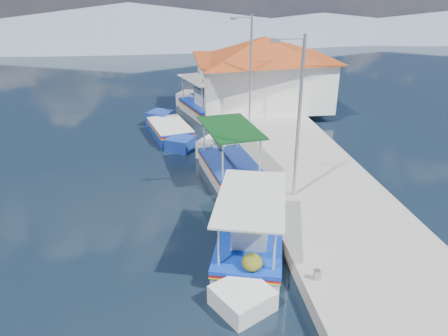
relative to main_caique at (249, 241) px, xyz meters
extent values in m
plane|color=black|center=(-2.33, 0.80, -0.44)|extent=(160.00, 160.00, 0.00)
cube|color=#A7A59C|center=(3.57, 6.80, -0.19)|extent=(5.00, 44.00, 0.50)
cylinder|color=#A5A8AD|center=(1.47, -2.20, 0.21)|extent=(0.20, 0.20, 0.30)
cylinder|color=#A5A8AD|center=(1.47, 2.80, 0.21)|extent=(0.20, 0.20, 0.30)
cylinder|color=#A5A8AD|center=(1.47, 8.80, 0.21)|extent=(0.20, 0.20, 0.30)
cylinder|color=#A5A8AD|center=(1.47, 14.80, 0.21)|extent=(0.20, 0.20, 0.30)
cube|color=silver|center=(0.02, -0.07, -0.25)|extent=(2.92, 4.24, 0.84)
cube|color=silver|center=(-0.67, 2.39, -0.14)|extent=(1.91, 1.91, 0.93)
cube|color=silver|center=(0.69, -2.45, -0.25)|extent=(1.86, 1.86, 0.80)
cube|color=#0D34B2|center=(0.02, -0.07, 0.14)|extent=(3.01, 4.36, 0.05)
cube|color=#B40F13|center=(0.02, -0.07, 0.07)|extent=(3.01, 4.36, 0.04)
cube|color=yellow|center=(0.02, -0.07, 0.01)|extent=(3.01, 4.36, 0.04)
cube|color=#0D34B2|center=(0.02, -0.07, 0.21)|extent=(3.02, 4.33, 0.04)
cube|color=brown|center=(0.02, -0.07, 0.18)|extent=(2.75, 4.12, 0.04)
cube|color=silver|center=(0.09, -0.32, 0.67)|extent=(1.35, 1.40, 0.98)
cube|color=silver|center=(0.09, -0.32, 1.17)|extent=(1.46, 1.51, 0.05)
cylinder|color=beige|center=(-1.17, 1.28, 0.89)|extent=(0.06, 0.06, 1.42)
cylinder|color=beige|center=(0.33, 1.70, 0.89)|extent=(0.06, 0.06, 1.42)
cylinder|color=beige|center=(-0.30, -1.84, 0.89)|extent=(0.06, 0.06, 1.42)
cylinder|color=beige|center=(1.21, -1.41, 0.89)|extent=(0.06, 0.06, 1.42)
cube|color=silver|center=(0.02, -0.07, 1.60)|extent=(3.02, 4.26, 0.06)
ellipsoid|color=#424A13|center=(-0.66, 1.03, 0.43)|extent=(0.67, 0.74, 0.51)
ellipsoid|color=#424A13|center=(-0.18, 1.63, 0.39)|extent=(0.57, 0.62, 0.43)
ellipsoid|color=#424A13|center=(0.62, -1.56, 0.41)|extent=(0.60, 0.66, 0.45)
sphere|color=#FF4908|center=(0.73, 0.68, 0.84)|extent=(0.36, 0.36, 0.36)
cube|color=silver|center=(0.26, 5.92, -0.22)|extent=(2.53, 3.98, 0.95)
cube|color=silver|center=(0.63, 8.39, -0.10)|extent=(2.02, 2.02, 1.05)
cube|color=silver|center=(-0.09, 3.52, -0.22)|extent=(1.96, 1.96, 0.90)
cube|color=#0D34B2|center=(0.26, 5.92, 0.22)|extent=(2.61, 4.10, 0.06)
cube|color=#B40F13|center=(0.26, 5.92, 0.14)|extent=(2.61, 4.10, 0.05)
cube|color=yellow|center=(0.26, 5.92, 0.07)|extent=(2.61, 4.10, 0.04)
cube|color=navy|center=(0.26, 5.92, 0.29)|extent=(2.62, 4.07, 0.05)
cube|color=brown|center=(0.26, 5.92, 0.26)|extent=(2.36, 3.88, 0.05)
cylinder|color=beige|center=(-0.30, 7.58, 1.06)|extent=(0.07, 0.07, 1.60)
cylinder|color=beige|center=(1.29, 7.35, 1.06)|extent=(0.07, 0.07, 1.60)
cylinder|color=beige|center=(-0.76, 4.49, 1.06)|extent=(0.07, 0.07, 1.60)
cylinder|color=beige|center=(0.83, 4.25, 1.06)|extent=(0.07, 0.07, 1.60)
cube|color=#0B3914|center=(0.26, 5.92, 1.86)|extent=(2.63, 4.00, 0.07)
cube|color=navy|center=(-2.32, 11.62, -0.22)|extent=(2.54, 3.72, 0.95)
cube|color=navy|center=(-1.78, 13.82, -0.10)|extent=(1.77, 1.77, 1.04)
cube|color=navy|center=(-2.83, 9.48, -0.22)|extent=(1.72, 1.72, 0.90)
cube|color=#0D34B2|center=(-2.32, 11.62, 0.21)|extent=(2.61, 3.83, 0.06)
cube|color=#B40F13|center=(-2.32, 11.62, 0.13)|extent=(2.61, 3.83, 0.05)
cube|color=yellow|center=(-2.32, 11.62, 0.06)|extent=(2.61, 3.83, 0.04)
cube|color=silver|center=(-2.32, 11.62, 0.28)|extent=(2.62, 3.80, 0.05)
cube|color=brown|center=(-2.32, 11.62, 0.25)|extent=(2.38, 3.62, 0.05)
cube|color=silver|center=(0.05, 15.73, -0.22)|extent=(3.21, 4.50, 0.96)
cube|color=silver|center=(0.84, 18.32, -0.10)|extent=(2.06, 2.06, 1.06)
cube|color=silver|center=(-0.72, 13.22, -0.22)|extent=(2.00, 2.00, 0.91)
cube|color=#0D34B2|center=(0.05, 15.73, 0.22)|extent=(3.31, 4.64, 0.06)
cube|color=#B40F13|center=(0.05, 15.73, 0.14)|extent=(3.31, 4.64, 0.05)
cube|color=yellow|center=(0.05, 15.73, 0.07)|extent=(3.31, 4.64, 0.04)
cube|color=#0D34B2|center=(0.05, 15.73, 0.29)|extent=(3.31, 4.61, 0.05)
cube|color=brown|center=(0.05, 15.73, 0.26)|extent=(3.02, 4.38, 0.05)
cube|color=silver|center=(-0.04, 15.44, 0.82)|extent=(1.50, 1.59, 1.11)
cube|color=silver|center=(-0.04, 15.44, 1.39)|extent=(1.63, 1.72, 0.06)
cylinder|color=beige|center=(-0.26, 17.61, 1.07)|extent=(0.07, 0.07, 1.61)
cylinder|color=beige|center=(1.36, 17.11, 1.07)|extent=(0.07, 0.07, 1.61)
cylinder|color=beige|center=(-1.26, 14.34, 1.07)|extent=(0.07, 0.07, 1.61)
cylinder|color=beige|center=(0.36, 13.85, 1.07)|extent=(0.07, 0.07, 1.61)
cube|color=silver|center=(0.05, 15.73, 1.88)|extent=(3.31, 4.53, 0.07)
cube|color=white|center=(3.87, 15.80, 1.56)|extent=(8.00, 6.00, 3.00)
cube|color=#A63917|center=(3.87, 15.80, 3.11)|extent=(8.64, 6.48, 0.10)
pyramid|color=#A63917|center=(3.87, 15.80, 3.76)|extent=(10.49, 10.49, 1.40)
cube|color=brown|center=(-0.11, 14.80, 1.06)|extent=(0.06, 1.00, 2.00)
cube|color=#0D34B2|center=(-0.11, 17.30, 1.66)|extent=(0.06, 1.20, 0.90)
cylinder|color=#A5A8AD|center=(2.27, 2.80, 3.06)|extent=(0.12, 0.12, 6.00)
cylinder|color=#A5A8AD|center=(1.77, 2.80, 5.91)|extent=(1.00, 0.08, 0.08)
cube|color=#A5A8AD|center=(1.27, 2.80, 5.86)|extent=(0.30, 0.14, 0.14)
cylinder|color=#A5A8AD|center=(2.27, 11.80, 3.06)|extent=(0.12, 0.12, 6.00)
cylinder|color=#A5A8AD|center=(1.77, 11.80, 5.91)|extent=(1.00, 0.08, 0.08)
cube|color=#A5A8AD|center=(1.27, 11.80, 5.86)|extent=(0.30, 0.14, 0.14)
cone|color=slate|center=(-7.33, 56.80, 2.01)|extent=(96.00, 96.00, 5.50)
cone|color=slate|center=(22.67, 56.80, 1.16)|extent=(76.80, 76.80, 3.80)
camera|label=1|loc=(-2.36, -11.28, 7.65)|focal=34.01mm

